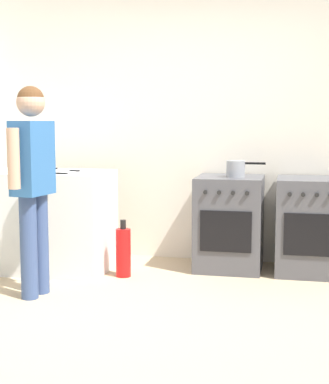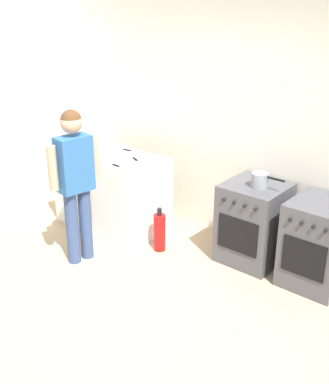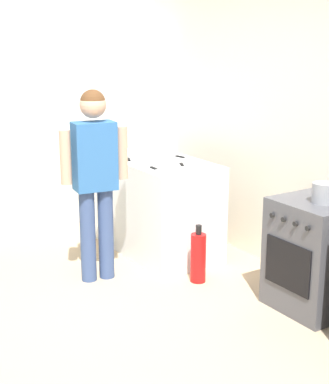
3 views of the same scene
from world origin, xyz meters
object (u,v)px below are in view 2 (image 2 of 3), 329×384
at_px(pot, 260,180).
at_px(knife_utility, 133,158).
at_px(knife_chef, 121,168).
at_px(larder_cabinet, 86,125).
at_px(oven_left, 253,223).
at_px(fire_extinguisher, 160,232).
at_px(knife_paring, 88,157).
at_px(person, 75,175).
at_px(knife_carving, 121,149).
at_px(oven_right, 318,244).

xyz_separation_m(pot, knife_utility, (-1.48, -0.25, -0.02)).
bearing_deg(knife_chef, larder_cabinet, 152.27).
xyz_separation_m(oven_left, knife_chef, (-1.28, -0.62, 0.48)).
bearing_deg(fire_extinguisher, knife_paring, -172.80).
xyz_separation_m(knife_paring, person, (0.46, -0.57, 0.05)).
relative_size(knife_chef, knife_paring, 1.54).
distance_m(knife_carving, knife_chef, 0.66).
xyz_separation_m(knife_utility, knife_paring, (-0.42, -0.31, 0.00)).
bearing_deg(larder_cabinet, knife_chef, -27.73).
distance_m(knife_paring, person, 0.73).
bearing_deg(knife_utility, knife_carving, 157.47).
bearing_deg(oven_left, pot, -36.96).
bearing_deg(knife_paring, fire_extinguisher, 7.20).
xyz_separation_m(knife_paring, larder_cabinet, (-0.81, 0.70, 0.09)).
relative_size(oven_left, pot, 2.45).
relative_size(knife_paring, larder_cabinet, 0.10).
xyz_separation_m(knife_chef, knife_paring, (-0.55, 0.02, 0.00)).
relative_size(person, larder_cabinet, 0.80).
xyz_separation_m(knife_carving, knife_chef, (0.47, -0.46, 0.00)).
bearing_deg(fire_extinguisher, knife_chef, -161.67).
xyz_separation_m(knife_utility, person, (0.04, -0.87, 0.05)).
distance_m(oven_left, knife_utility, 1.52).
bearing_deg(knife_paring, pot, 16.38).
distance_m(oven_right, fire_extinguisher, 1.65).
distance_m(knife_utility, knife_chef, 0.35).
bearing_deg(oven_left, oven_right, -0.00).
bearing_deg(fire_extinguisher, knife_carving, 159.89).
distance_m(oven_left, knife_paring, 1.99).
bearing_deg(knife_utility, larder_cabinet, 162.18).
distance_m(oven_left, oven_right, 0.70).
bearing_deg(pot, knife_chef, -156.90).
bearing_deg(knife_carving, person, -69.43).
bearing_deg(person, oven_left, 40.25).
bearing_deg(pot, knife_paring, -163.62).
xyz_separation_m(knife_chef, larder_cabinet, (-1.37, 0.72, 0.10)).
height_order(oven_left, person, person).
relative_size(fire_extinguisher, larder_cabinet, 0.25).
relative_size(knife_carving, larder_cabinet, 0.17).
xyz_separation_m(oven_left, oven_right, (0.70, -0.00, -0.00)).
relative_size(knife_paring, person, 0.13).
xyz_separation_m(pot, knife_chef, (-1.34, -0.57, -0.02)).
xyz_separation_m(pot, knife_carving, (-1.82, -0.11, -0.02)).
height_order(pot, knife_paring, pot).
xyz_separation_m(oven_right, knife_carving, (-2.46, -0.15, 0.48)).
bearing_deg(oven_right, fire_extinguisher, -163.05).
height_order(knife_utility, person, person).
height_order(oven_left, knife_chef, knife_chef).
bearing_deg(oven_left, larder_cabinet, 177.80).
xyz_separation_m(oven_left, knife_carving, (-1.76, -0.15, 0.48)).
relative_size(knife_chef, person, 0.19).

